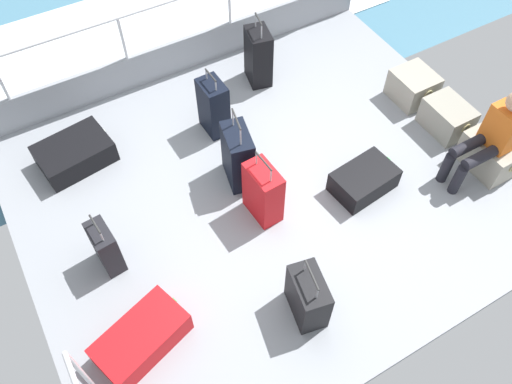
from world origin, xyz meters
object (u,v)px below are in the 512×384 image
cargo_crate_2 (490,154)px  passenger_seated (491,136)px  suitcase_2 (75,153)px  cargo_crate_1 (447,117)px  suitcase_3 (364,180)px  suitcase_8 (258,57)px  suitcase_7 (238,157)px  suitcase_0 (141,338)px  suitcase_1 (263,193)px  cargo_crate_0 (413,86)px  suitcase_5 (308,297)px  suitcase_4 (214,107)px  suitcase_6 (106,247)px

cargo_crate_2 → passenger_seated: bearing=-90.0°
passenger_seated → suitcase_2: size_ratio=1.29×
cargo_crate_1 → suitcase_3: cargo_crate_1 is taller
suitcase_3 → suitcase_8: size_ratio=0.78×
suitcase_7 → suitcase_8: suitcase_7 is taller
suitcase_0 → suitcase_1: suitcase_1 is taller
passenger_seated → suitcase_1: (-0.69, -2.26, -0.24)m
cargo_crate_2 → suitcase_8: (-2.47, -1.47, 0.16)m
cargo_crate_0 → cargo_crate_2: 1.25m
suitcase_0 → suitcase_5: suitcase_5 is taller
suitcase_1 → suitcase_4: (-1.29, 0.11, 0.01)m
cargo_crate_1 → cargo_crate_2: cargo_crate_2 is taller
cargo_crate_2 → suitcase_6: 4.12m
cargo_crate_1 → suitcase_7: size_ratio=0.63×
cargo_crate_0 → suitcase_5: suitcase_5 is taller
suitcase_2 → suitcase_5: 3.01m
cargo_crate_0 → suitcase_4: (-0.73, -2.32, 0.16)m
suitcase_2 → suitcase_4: size_ratio=1.03×
cargo_crate_2 → suitcase_7: 2.73m
suitcase_1 → suitcase_2: 2.18m
cargo_crate_1 → passenger_seated: passenger_seated is taller
cargo_crate_1 → suitcase_1: bearing=-90.7°
suitcase_4 → suitcase_1: bearing=-5.0°
suitcase_1 → suitcase_4: suitcase_1 is taller
cargo_crate_0 → suitcase_7: (0.04, -2.43, 0.16)m
suitcase_4 → passenger_seated: bearing=47.3°
suitcase_0 → suitcase_7: bearing=127.0°
suitcase_6 → suitcase_8: 2.98m
cargo_crate_2 → suitcase_5: suitcase_5 is taller
cargo_crate_2 → suitcase_1: suitcase_1 is taller
suitcase_7 → suitcase_0: bearing=-53.0°
passenger_seated → suitcase_7: passenger_seated is taller
cargo_crate_2 → suitcase_1: (-0.69, -2.45, 0.14)m
passenger_seated → suitcase_3: (-0.42, -1.19, -0.44)m
cargo_crate_0 → suitcase_0: (1.26, -4.05, -0.05)m
passenger_seated → suitcase_4: (-1.98, -2.15, -0.23)m
suitcase_5 → suitcase_8: 3.14m
cargo_crate_0 → suitcase_4: 2.43m
cargo_crate_1 → suitcase_7: suitcase_7 is taller
cargo_crate_1 → passenger_seated: 0.79m
cargo_crate_1 → suitcase_0: 4.11m
cargo_crate_1 → suitcase_1: (-0.03, -2.43, 0.15)m
suitcase_3 → cargo_crate_2: bearing=72.8°
passenger_seated → suitcase_6: 3.95m
suitcase_3 → suitcase_4: bearing=-148.2°
cargo_crate_0 → suitcase_1: 2.50m
cargo_crate_2 → suitcase_0: bearing=-89.9°
suitcase_7 → cargo_crate_2: bearing=63.6°
suitcase_1 → suitcase_2: size_ratio=0.98×
suitcase_3 → suitcase_8: 2.06m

